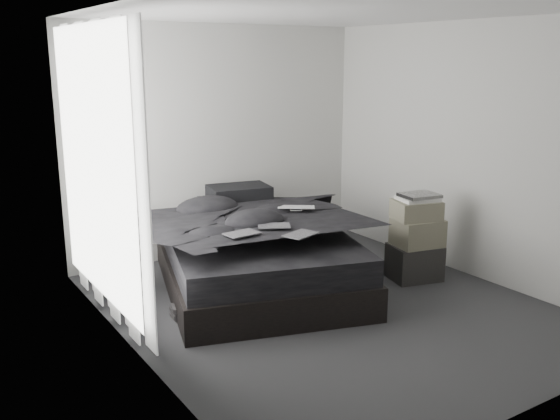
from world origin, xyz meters
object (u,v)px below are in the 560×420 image
bed (257,272)px  box_lower (414,262)px  laptop (296,201)px  side_stand (117,252)px

bed → box_lower: (1.49, -0.67, 0.02)m
bed → laptop: 0.81m
box_lower → side_stand: bearing=153.7°
bed → side_stand: 1.37m
bed → box_lower: 1.64m
laptop → box_lower: size_ratio=0.75×
laptop → box_lower: 1.39m
bed → side_stand: side_stand is taller
bed → box_lower: box_lower is taller
laptop → side_stand: size_ratio=0.47×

